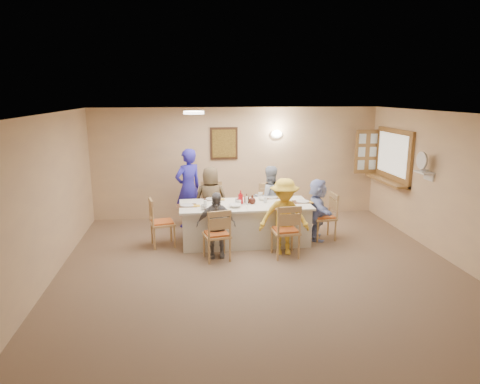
{
  "coord_description": "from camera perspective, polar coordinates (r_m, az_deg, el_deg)",
  "views": [
    {
      "loc": [
        -1.16,
        -6.1,
        2.8
      ],
      "look_at": [
        -0.2,
        1.4,
        1.05
      ],
      "focal_mm": 32.0,
      "sensor_mm": 36.0,
      "label": 1
    }
  ],
  "objects": [
    {
      "name": "diner_back_left",
      "position": [
        8.69,
        -3.88,
        -1.06
      ],
      "size": [
        0.76,
        0.57,
        1.37
      ],
      "primitive_type": "imported",
      "rotation": [
        0.0,
        0.0,
        3.04
      ],
      "color": "brown",
      "rests_on": "ground"
    },
    {
      "name": "diner_front_left",
      "position": [
        7.42,
        -3.21,
        -4.4
      ],
      "size": [
        0.7,
        0.33,
        1.16
      ],
      "primitive_type": "imported",
      "rotation": [
        0.0,
        0.0,
        -0.03
      ],
      "color": "gray",
      "rests_on": "ground"
    },
    {
      "name": "napkin_bl",
      "position": [
        8.39,
        -2.53,
        -0.98
      ],
      "size": [
        0.13,
        0.13,
        0.01
      ],
      "primitive_type": "cube",
      "color": "gold",
      "rests_on": "dining_table"
    },
    {
      "name": "desk_fan",
      "position": [
        8.41,
        23.27,
        3.43
      ],
      "size": [
        0.3,
        0.3,
        0.28
      ],
      "primitive_type": null,
      "color": "#A5A5A8",
      "rests_on": "fan_shelf"
    },
    {
      "name": "ground",
      "position": [
        6.81,
        3.23,
        -11.27
      ],
      "size": [
        7.0,
        7.0,
        0.0
      ],
      "primitive_type": "plane",
      "color": "brown"
    },
    {
      "name": "chair_back_left",
      "position": [
        8.86,
        -3.91,
        -2.02
      ],
      "size": [
        0.55,
        0.55,
        1.01
      ],
      "primitive_type": null,
      "rotation": [
        0.0,
        0.0,
        -0.15
      ],
      "color": "tan",
      "rests_on": "ground"
    },
    {
      "name": "napkin_re",
      "position": [
        8.3,
        9.64,
        -1.3
      ],
      "size": [
        0.14,
        0.14,
        0.01
      ],
      "primitive_type": "cube",
      "color": "gold",
      "rests_on": "dining_table"
    },
    {
      "name": "wall_sconce",
      "position": [
        9.8,
        4.91,
        7.72
      ],
      "size": [
        0.26,
        0.09,
        0.18
      ],
      "primitive_type": "ellipsoid",
      "color": "white",
      "rests_on": "room_walls"
    },
    {
      "name": "plate_fr",
      "position": [
        7.78,
        5.48,
        -2.12
      ],
      "size": [
        0.26,
        0.26,
        0.02
      ],
      "primitive_type": "cylinder",
      "color": "white",
      "rests_on": "dining_table"
    },
    {
      "name": "ceiling_light",
      "position": [
        7.6,
        -6.19,
        10.48
      ],
      "size": [
        0.36,
        0.36,
        0.05
      ],
      "primitive_type": "cylinder",
      "color": "white",
      "rests_on": "room_walls"
    },
    {
      "name": "plate_fl",
      "position": [
        7.61,
        -3.37,
        -2.43
      ],
      "size": [
        0.23,
        0.23,
        0.01
      ],
      "primitive_type": "cylinder",
      "color": "white",
      "rests_on": "dining_table"
    },
    {
      "name": "diner_right_end",
      "position": [
        8.43,
        10.28,
        -2.29
      ],
      "size": [
        1.2,
        0.62,
        1.21
      ],
      "primitive_type": "imported",
      "rotation": [
        0.0,
        0.0,
        1.45
      ],
      "color": "#A0B0EC",
      "rests_on": "ground"
    },
    {
      "name": "chair_right_end",
      "position": [
        8.51,
        11.08,
        -3.2
      ],
      "size": [
        0.47,
        0.47,
        0.92
      ],
      "primitive_type": null,
      "rotation": [
        0.0,
        0.0,
        -1.5
      ],
      "color": "tan",
      "rests_on": "ground"
    },
    {
      "name": "caregiver",
      "position": [
        9.1,
        -6.9,
        0.52
      ],
      "size": [
        0.97,
        0.95,
        1.68
      ],
      "primitive_type": "imported",
      "rotation": [
        0.0,
        0.0,
        3.68
      ],
      "color": "#2E29BB",
      "rests_on": "ground"
    },
    {
      "name": "placemat_bl",
      "position": [
        8.42,
        -3.77,
        -0.99
      ],
      "size": [
        0.32,
        0.24,
        0.01
      ],
      "primitive_type": "cube",
      "color": "#472B19",
      "rests_on": "dining_table"
    },
    {
      "name": "chair_front_left",
      "position": [
        7.34,
        -3.13,
        -5.56
      ],
      "size": [
        0.52,
        0.52,
        0.92
      ],
      "primitive_type": null,
      "rotation": [
        0.0,
        0.0,
        3.33
      ],
      "color": "tan",
      "rests_on": "ground"
    },
    {
      "name": "serving_hatch",
      "position": [
        9.64,
        19.79,
        4.52
      ],
      "size": [
        0.06,
        1.5,
        1.15
      ],
      "primitive_type": "cube",
      "color": "olive",
      "rests_on": "room_walls"
    },
    {
      "name": "plate_re",
      "position": [
        8.3,
        8.35,
        -1.24
      ],
      "size": [
        0.26,
        0.26,
        0.02
      ],
      "primitive_type": "cylinder",
      "color": "white",
      "rests_on": "dining_table"
    },
    {
      "name": "shutter_door",
      "position": [
        10.21,
        16.57,
        5.18
      ],
      "size": [
        0.55,
        0.04,
        1.0
      ],
      "primitive_type": "cube",
      "color": "olive",
      "rests_on": "room_walls"
    },
    {
      "name": "chair_left_end",
      "position": [
        8.1,
        -10.29,
        -3.96
      ],
      "size": [
        0.52,
        0.52,
        0.92
      ],
      "primitive_type": null,
      "rotation": [
        0.0,
        0.0,
        1.77
      ],
      "color": "tan",
      "rests_on": "ground"
    },
    {
      "name": "napkin_br",
      "position": [
        8.57,
        5.5,
        -0.73
      ],
      "size": [
        0.13,
        0.13,
        0.01
      ],
      "primitive_type": "cube",
      "color": "gold",
      "rests_on": "dining_table"
    },
    {
      "name": "napkin_le",
      "position": [
        7.95,
        -5.86,
        -1.82
      ],
      "size": [
        0.14,
        0.14,
        0.01
      ],
      "primitive_type": "cube",
      "color": "gold",
      "rests_on": "dining_table"
    },
    {
      "name": "hatch_sill",
      "position": [
        9.67,
        18.92,
        1.45
      ],
      "size": [
        0.3,
        1.5,
        0.05
      ],
      "primitive_type": "cube",
      "color": "olive",
      "rests_on": "room_walls"
    },
    {
      "name": "drinking_glass",
      "position": [
        8.09,
        -0.43,
        -1.15
      ],
      "size": [
        0.06,
        0.06,
        0.1
      ],
      "primitive_type": "cylinder",
      "color": "silver",
      "rests_on": "dining_table"
    },
    {
      "name": "placemat_le",
      "position": [
        8.0,
        -7.16,
        -1.81
      ],
      "size": [
        0.37,
        0.28,
        0.01
      ],
      "primitive_type": "cube",
      "color": "#472B19",
      "rests_on": "dining_table"
    },
    {
      "name": "chair_front_right",
      "position": [
        7.51,
        6.07,
        -5.04
      ],
      "size": [
        0.49,
        0.49,
        0.96
      ],
      "primitive_type": null,
      "rotation": [
        0.0,
        0.0,
        3.22
      ],
      "color": "tan",
      "rests_on": "ground"
    },
    {
      "name": "bowl_b",
      "position": [
        8.37,
        3.06,
        -0.88
      ],
      "size": [
        0.31,
        0.31,
        0.06
      ],
      "primitive_type": "imported",
      "rotation": [
        0.0,
        0.0,
        0.37
      ],
      "color": "white",
      "rests_on": "dining_table"
    },
    {
      "name": "napkin_fl",
      "position": [
        7.58,
        -1.99,
        -2.51
      ],
      "size": [
        0.14,
        0.14,
        0.01
      ],
      "primitive_type": "cube",
      "color": "gold",
      "rests_on": "dining_table"
    },
    {
      "name": "bowl_a",
      "position": [
        7.84,
        -0.67,
        -1.83
      ],
      "size": [
        0.34,
        0.34,
        0.06
      ],
      "primitive_type": "imported",
      "rotation": [
        0.0,
        0.0,
        -0.25
      ],
      "color": "white",
      "rests_on": "dining_table"
    },
    {
      "name": "condiment_malt",
      "position": [
        8.07,
        1.65,
        -0.99
      ],
      "size": [
        0.15,
        0.15,
        0.17
      ],
      "primitive_type": "imported",
      "rotation": [
        0.0,
        0.0,
        0.07
      ],
      "color": "#421911",
      "rests_on": "dining_table"
    },
    {
      "name": "wall_picture",
      "position": [
        9.66,
        -2.16,
        6.49
      ],
      "size": [
        0.62,
        0.05,
        0.72
      ],
      "color": "#322011",
      "rests_on": "room_walls"
    },
    {
      "name": "diner_back_right",
      "position": [
        8.84,
        3.91,
        -0.87
      ],
      "size": [
        0.76,
        0.65,
        1.36
      ],
      "primitive_type": "imported",
      "rotation": [
        0.0,
        0.0,
        3.24
      ],
      "color": "#9DA8BC",
      "rests_on": "ground"
    },
    {
      "name": "placemat_re",
      "position": [
        8.3,
        8.35,
        -1.31
      ],
      "size": [
        0.37,
        0.27,
        0.01
      ],
      "primitive_type": "cube",
      "color": "#472B19",
      "rests_on": "dining_table"
    },
    {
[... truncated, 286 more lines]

